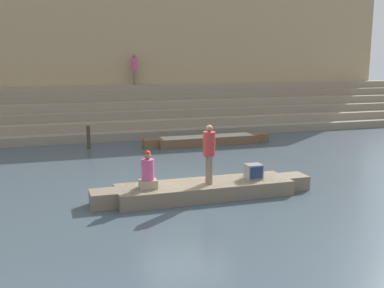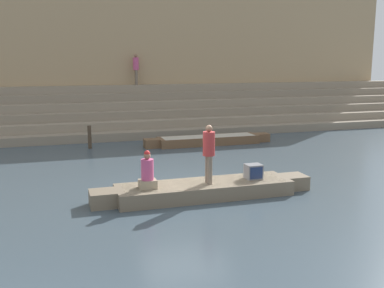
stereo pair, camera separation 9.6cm
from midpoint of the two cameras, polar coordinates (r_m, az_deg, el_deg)
name	(u,v)px [view 1 (the left image)]	position (r m, az deg, el deg)	size (l,w,h in m)	color
ground_plane	(184,190)	(13.54, -1.19, -5.86)	(120.00, 120.00, 0.00)	#3D4C56
ghat_steps	(122,116)	(24.54, -8.93, 3.59)	(36.00, 4.61, 2.44)	gray
back_wall	(114,49)	(26.61, -9.92, 11.84)	(34.20, 1.28, 8.99)	tan
rowboat_main	(205,189)	(12.85, 1.41, -5.74)	(6.43, 1.44, 0.41)	#756651
person_standing	(209,150)	(12.51, 1.97, -0.77)	(0.34, 0.34, 1.66)	#756656
person_rowing	(148,173)	(12.20, -5.85, -3.73)	(0.47, 0.37, 1.05)	gray
tv_set	(254,171)	(13.28, 7.62, -3.47)	(0.47, 0.41, 0.43)	slate
moored_boat_shore	(207,140)	(20.70, 1.84, 0.52)	(6.01, 1.06, 0.38)	brown
mooring_post	(88,137)	(20.20, -13.14, 0.85)	(0.16, 0.16, 1.01)	#473828
person_on_steps	(134,67)	(25.79, -7.44, 9.67)	(0.32, 0.32, 1.73)	#756656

